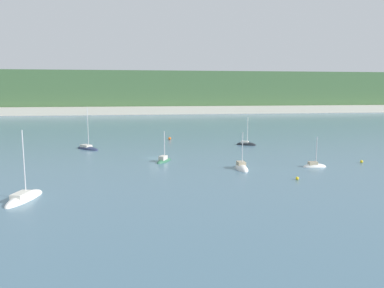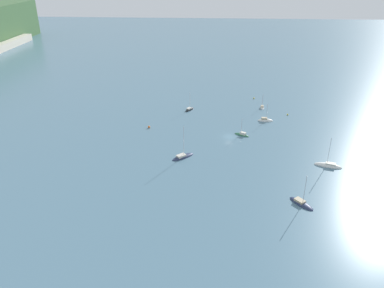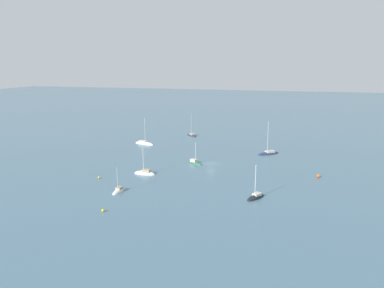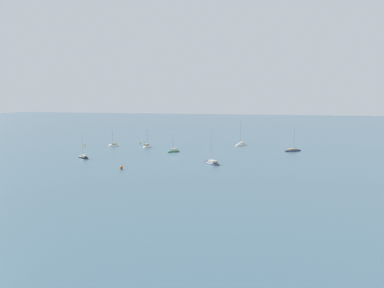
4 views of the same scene
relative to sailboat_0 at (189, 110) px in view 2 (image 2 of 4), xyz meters
The scene contains 11 objects.
ground_plane 29.63m from the sailboat_0, 147.87° to the right, with size 600.00×600.00×0.00m, color slate.
sailboat_0 is the anchor object (origin of this frame).
sailboat_1 31.45m from the sailboat_0, 108.20° to the right, with size 2.12×5.84×7.94m.
sailboat_2 31.07m from the sailboat_0, 139.43° to the right, with size 4.26×5.69×6.90m.
sailboat_3 72.23m from the sailboat_0, 152.93° to the right, with size 7.18×6.46×9.26m.
sailboat_4 41.30m from the sailboat_0, behind, with size 7.16×7.62×11.07m.
sailboat_5 30.47m from the sailboat_0, 81.52° to the right, with size 4.64×1.83×6.58m.
sailboat_6 62.87m from the sailboat_0, 134.62° to the right, with size 4.40×8.37×10.37m.
mooring_buoy_0 23.67m from the sailboat_0, 145.08° to the left, with size 0.85×0.85×0.85m.
mooring_buoy_1 31.91m from the sailboat_0, 60.25° to the right, with size 0.60×0.60×0.60m.
mooring_buoy_2 39.56m from the sailboat_0, 94.56° to the right, with size 0.53×0.53×0.53m.
Camera 2 is at (-119.00, 5.45, 55.30)m, focal length 35.00 mm.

